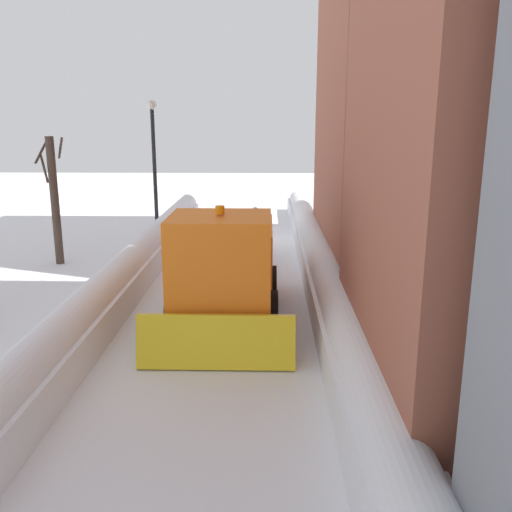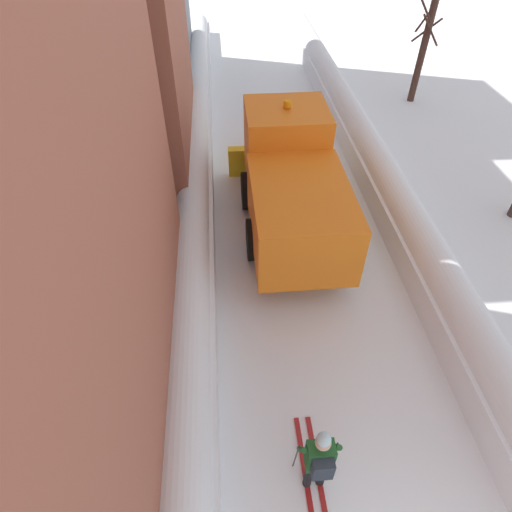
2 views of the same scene
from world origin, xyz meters
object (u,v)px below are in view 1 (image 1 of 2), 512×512
Objects in this scene: traffic_light_pole at (327,169)px; bare_tree_near at (54,199)px; plow_truck at (226,263)px; skier at (255,228)px; street_lamp at (154,153)px.

bare_tree_near is (9.37, 0.72, -0.96)m from traffic_light_pole.
plow_truck is 8.34m from bare_tree_near.
bare_tree_near is at bearing 11.74° from skier.
plow_truck is at bearing 110.39° from street_lamp.
skier is 7.11m from bare_tree_near.
traffic_light_pole is at bearing 149.69° from street_lamp.
skier is at bearing -168.26° from bare_tree_near.
plow_truck is at bearing 63.37° from traffic_light_pole.
traffic_light_pole is at bearing 164.48° from skier.
bare_tree_near is (6.84, 1.42, 1.29)m from skier.
plow_truck is at bearing 139.18° from bare_tree_near.
plow_truck is 1.05× the size of street_lamp.
skier is at bearing -15.52° from traffic_light_pole.
plow_truck is 1.37× the size of bare_tree_near.
traffic_light_pole is at bearing -175.60° from bare_tree_near.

